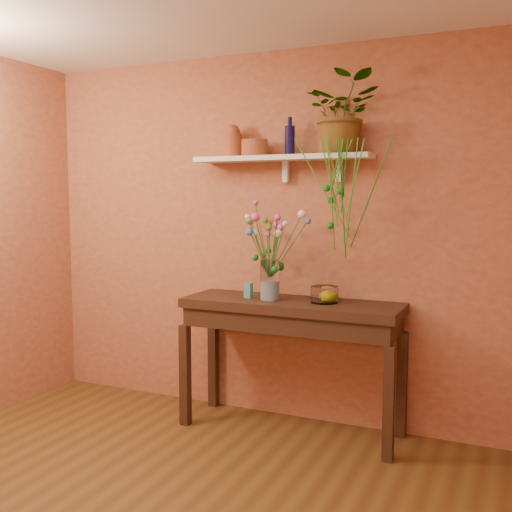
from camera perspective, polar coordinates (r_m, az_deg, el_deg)
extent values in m
cube|color=#B16C48|center=(4.40, 2.42, 1.82)|extent=(4.00, 0.04, 2.70)
cube|color=#341E15|center=(4.15, 3.39, -4.73)|extent=(1.53, 0.49, 0.07)
cube|color=#341E15|center=(4.17, 3.38, -6.06)|extent=(1.47, 0.45, 0.13)
cube|color=#341E15|center=(4.40, -6.80, -11.26)|extent=(0.07, 0.07, 0.73)
cube|color=#341E15|center=(3.89, 12.61, -13.69)|extent=(0.07, 0.07, 0.73)
cube|color=#341E15|center=(4.76, -4.10, -9.94)|extent=(0.07, 0.07, 0.73)
cube|color=#341E15|center=(4.28, 13.80, -11.87)|extent=(0.07, 0.07, 0.73)
cube|color=white|center=(4.26, 2.42, 9.36)|extent=(1.30, 0.24, 0.04)
cube|color=white|center=(4.35, 2.89, 8.07)|extent=(0.04, 0.05, 0.15)
cube|color=white|center=(4.22, 8.00, 8.09)|extent=(0.04, 0.05, 0.15)
cylinder|color=#A25932|center=(4.44, -2.28, 10.54)|extent=(0.16, 0.16, 0.17)
sphere|color=#A25932|center=(4.45, -2.29, 11.77)|extent=(0.11, 0.11, 0.11)
cylinder|color=#A25932|center=(4.32, -0.14, 10.32)|extent=(0.20, 0.20, 0.12)
cylinder|color=#100C3A|center=(4.27, 3.26, 10.97)|extent=(0.09, 0.09, 0.21)
cylinder|color=#100C3A|center=(4.29, 3.27, 12.74)|extent=(0.03, 0.03, 0.06)
imported|color=#156C15|center=(4.15, 8.33, 13.33)|extent=(0.55, 0.50, 0.53)
cylinder|color=#156C15|center=(3.95, 8.50, 7.60)|extent=(0.07, 0.08, 0.47)
cylinder|color=green|center=(3.98, 7.88, 6.67)|extent=(0.16, 0.05, 0.60)
cylinder|color=green|center=(3.94, 9.49, 7.33)|extent=(0.13, 0.04, 0.51)
cylinder|color=#156C15|center=(3.89, 8.28, 5.38)|extent=(0.01, 0.22, 0.78)
cylinder|color=green|center=(3.95, 6.42, 6.42)|extent=(0.33, 0.21, 0.64)
cylinder|color=green|center=(3.91, 9.16, 5.71)|extent=(0.11, 0.14, 0.73)
cylinder|color=#156C15|center=(4.01, 7.74, 8.39)|extent=(0.11, 0.06, 0.36)
cylinder|color=green|center=(3.95, 7.29, 6.91)|extent=(0.05, 0.16, 0.57)
cylinder|color=green|center=(3.97, 8.18, 8.81)|extent=(0.16, 0.05, 0.31)
cylinder|color=#156C15|center=(3.93, 10.96, 5.83)|extent=(0.30, 0.13, 0.71)
cylinder|color=green|center=(3.88, 7.23, 5.76)|extent=(0.05, 0.33, 0.73)
cylinder|color=green|center=(3.96, 7.08, 7.53)|extent=(0.09, 0.16, 0.49)
cylinder|color=#156C15|center=(3.95, 8.09, 8.30)|extent=(0.05, 0.06, 0.38)
cylinder|color=green|center=(4.01, 7.92, 7.74)|extent=(0.09, 0.10, 0.45)
sphere|color=#156C15|center=(3.95, 6.79, 6.48)|extent=(0.05, 0.05, 0.05)
sphere|color=#156C15|center=(3.94, 8.07, 6.20)|extent=(0.05, 0.05, 0.05)
sphere|color=#156C15|center=(3.96, 7.15, 2.92)|extent=(0.05, 0.05, 0.05)
sphere|color=#156C15|center=(4.01, 7.19, 5.32)|extent=(0.05, 0.05, 0.05)
cylinder|color=white|center=(4.15, 1.33, -2.32)|extent=(0.13, 0.13, 0.28)
cylinder|color=silver|center=(4.16, 1.33, -3.31)|extent=(0.12, 0.12, 0.13)
cylinder|color=#386B28|center=(3.99, 0.66, 0.76)|extent=(0.02, 0.28, 0.43)
sphere|color=#E23B95|center=(3.85, -0.06, 3.75)|extent=(0.06, 0.06, 0.06)
cylinder|color=#386B28|center=(4.06, 1.30, 0.32)|extent=(0.05, 0.13, 0.35)
sphere|color=#588834|center=(3.98, 1.26, 2.74)|extent=(0.04, 0.04, 0.04)
cylinder|color=#386B28|center=(4.02, 1.70, 0.77)|extent=(0.13, 0.17, 0.43)
sphere|color=#E23B95|center=(3.91, 2.09, 3.73)|extent=(0.05, 0.05, 0.05)
cylinder|color=#386B28|center=(4.05, 2.06, 0.50)|extent=(0.15, 0.10, 0.38)
sphere|color=white|center=(3.97, 2.81, 3.13)|extent=(0.04, 0.04, 0.04)
cylinder|color=#386B28|center=(4.11, 1.74, 0.05)|extent=(0.07, 0.02, 0.31)
sphere|color=white|center=(4.08, 2.15, 2.14)|extent=(0.06, 0.06, 0.06)
cylinder|color=#386B28|center=(4.10, 2.86, 0.98)|extent=(0.22, 0.06, 0.44)
sphere|color=white|center=(4.07, 4.42, 4.02)|extent=(0.06, 0.06, 0.06)
cylinder|color=#386B28|center=(4.13, 1.86, 0.38)|extent=(0.07, 0.05, 0.35)
sphere|color=#E23B95|center=(4.12, 2.39, 2.78)|extent=(0.05, 0.05, 0.05)
cylinder|color=#386B28|center=(4.17, 3.19, 0.68)|extent=(0.21, 0.20, 0.39)
sphere|color=#526ECD|center=(4.20, 5.02, 3.34)|extent=(0.04, 0.04, 0.04)
cylinder|color=#386B28|center=(4.16, 1.67, 0.12)|extent=(0.03, 0.08, 0.31)
sphere|color=#588834|center=(4.18, 2.00, 2.23)|extent=(0.05, 0.05, 0.05)
cylinder|color=#386B28|center=(4.18, 1.67, -0.07)|extent=(0.01, 0.13, 0.27)
sphere|color=#156C15|center=(4.22, 1.99, 1.83)|extent=(0.04, 0.04, 0.04)
cylinder|color=#386B28|center=(4.19, 1.63, 0.53)|extent=(0.02, 0.15, 0.36)
sphere|color=#E23B95|center=(4.25, 1.91, 3.01)|extent=(0.05, 0.05, 0.05)
cylinder|color=#386B28|center=(4.26, 1.11, 0.80)|extent=(0.14, 0.26, 0.39)
sphere|color=#588834|center=(4.40, 0.91, 3.45)|extent=(0.04, 0.04, 0.04)
cylinder|color=#386B28|center=(4.16, 1.25, 0.05)|extent=(0.05, 0.07, 0.30)
sphere|color=#E23B95|center=(4.18, 1.17, 2.10)|extent=(0.04, 0.04, 0.04)
cylinder|color=#386B28|center=(4.20, 0.41, 0.71)|extent=(0.19, 0.11, 0.39)
sphere|color=white|center=(4.27, -0.48, 3.35)|extent=(0.05, 0.05, 0.05)
cylinder|color=#386B28|center=(4.15, 0.58, 0.07)|extent=(0.13, 0.01, 0.30)
sphere|color=white|center=(4.17, -0.17, 2.15)|extent=(0.06, 0.06, 0.06)
cylinder|color=#386B28|center=(4.13, 0.27, 0.87)|extent=(0.15, 0.06, 0.42)
sphere|color=white|center=(4.12, -0.80, 3.76)|extent=(0.04, 0.04, 0.04)
cylinder|color=#386B28|center=(4.12, 0.64, 1.54)|extent=(0.10, 0.04, 0.52)
sphere|color=#E23B95|center=(4.11, -0.06, 5.13)|extent=(0.04, 0.04, 0.04)
cylinder|color=#386B28|center=(4.09, 0.37, 0.15)|extent=(0.10, 0.12, 0.33)
sphere|color=#526ECD|center=(4.05, -0.62, 2.37)|extent=(0.06, 0.06, 0.06)
cylinder|color=#386B28|center=(4.06, 0.37, 0.63)|extent=(0.08, 0.17, 0.40)
sphere|color=#588834|center=(3.99, -0.64, 3.39)|extent=(0.05, 0.05, 0.05)
sphere|color=#156C15|center=(4.27, 0.71, 0.04)|extent=(0.05, 0.05, 0.05)
sphere|color=#156C15|center=(4.17, -0.06, -0.15)|extent=(0.05, 0.05, 0.05)
sphere|color=#156C15|center=(4.17, 2.39, -0.91)|extent=(0.05, 0.05, 0.05)
sphere|color=#156C15|center=(4.27, 1.17, 0.50)|extent=(0.05, 0.05, 0.05)
sphere|color=#156C15|center=(4.19, 2.39, -1.12)|extent=(0.05, 0.05, 0.05)
sphere|color=#156C15|center=(4.07, 1.78, -1.29)|extent=(0.05, 0.05, 0.05)
cylinder|color=white|center=(4.07, 6.57, -3.68)|extent=(0.19, 0.19, 0.11)
cylinder|color=white|center=(4.08, 6.56, -4.37)|extent=(0.18, 0.18, 0.01)
sphere|color=gold|center=(4.09, 6.83, -3.78)|extent=(0.08, 0.08, 0.08)
cube|color=teal|center=(4.24, -0.73, -3.32)|extent=(0.06, 0.05, 0.11)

